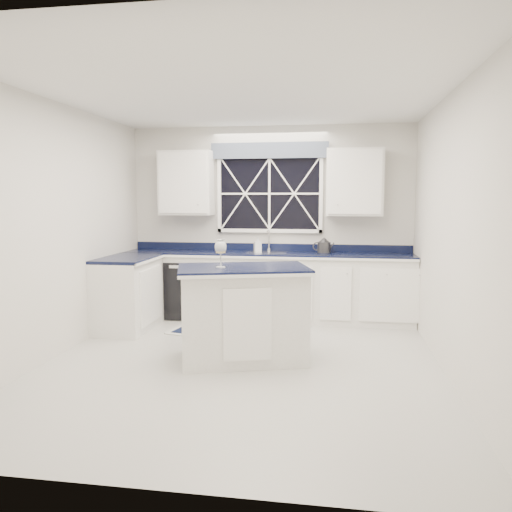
% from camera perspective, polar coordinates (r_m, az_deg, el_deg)
% --- Properties ---
extents(ground, '(4.50, 4.50, 0.00)m').
position_cam_1_polar(ground, '(5.21, -1.71, -12.27)').
color(ground, '#AFAFAA').
rests_on(ground, ground).
extents(back_wall, '(4.00, 0.10, 2.70)m').
position_cam_1_polar(back_wall, '(7.16, 1.58, 3.92)').
color(back_wall, silver).
rests_on(back_wall, ground).
extents(base_cabinets, '(3.99, 1.60, 0.90)m').
position_cam_1_polar(base_cabinets, '(6.86, -1.69, -3.77)').
color(base_cabinets, silver).
rests_on(base_cabinets, ground).
extents(countertop, '(3.98, 0.64, 0.04)m').
position_cam_1_polar(countertop, '(6.90, 1.25, 0.24)').
color(countertop, black).
rests_on(countertop, base_cabinets).
extents(dishwasher, '(0.60, 0.58, 0.82)m').
position_cam_1_polar(dishwasher, '(7.20, -7.48, -3.65)').
color(dishwasher, black).
rests_on(dishwasher, ground).
extents(window, '(1.65, 0.09, 1.26)m').
position_cam_1_polar(window, '(7.11, 1.55, 7.77)').
color(window, black).
rests_on(window, ground).
extents(upper_cabinets, '(3.10, 0.34, 0.90)m').
position_cam_1_polar(upper_cabinets, '(6.99, 1.42, 8.37)').
color(upper_cabinets, silver).
rests_on(upper_cabinets, ground).
extents(faucet, '(0.05, 0.20, 0.30)m').
position_cam_1_polar(faucet, '(7.07, 1.47, 1.85)').
color(faucet, silver).
rests_on(faucet, countertop).
extents(island, '(1.49, 1.14, 0.99)m').
position_cam_1_polar(island, '(5.22, -1.47, -6.57)').
color(island, silver).
rests_on(island, ground).
extents(rug, '(1.29, 0.94, 0.02)m').
position_cam_1_polar(rug, '(6.42, -4.34, -8.54)').
color(rug, beige).
rests_on(rug, ground).
extents(kettle, '(0.30, 0.18, 0.21)m').
position_cam_1_polar(kettle, '(6.94, 7.76, 1.19)').
color(kettle, '#313134').
rests_on(kettle, countertop).
extents(wine_glass, '(0.12, 0.12, 0.29)m').
position_cam_1_polar(wine_glass, '(5.06, -4.07, 0.90)').
color(wine_glass, silver).
rests_on(wine_glass, island).
extents(soap_bottle, '(0.12, 0.12, 0.21)m').
position_cam_1_polar(soap_bottle, '(7.04, 0.19, 1.38)').
color(soap_bottle, silver).
rests_on(soap_bottle, countertop).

